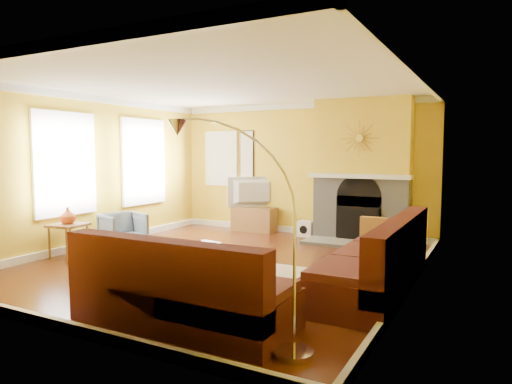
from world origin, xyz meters
The scene contains 27 objects.
floor centered at (0.00, 0.00, -0.01)m, with size 5.50×6.00×0.02m, color #602B14.
ceiling centered at (0.00, 0.00, 2.71)m, with size 5.50×6.00×0.02m, color white.
wall_back centered at (0.00, 3.01, 1.35)m, with size 5.50×0.02×2.70m, color gold.
wall_front centered at (0.00, -3.01, 1.35)m, with size 5.50×0.02×2.70m, color gold.
wall_left centered at (-2.76, 0.00, 1.35)m, with size 0.02×6.00×2.70m, color gold.
wall_right centered at (2.76, 0.00, 1.35)m, with size 0.02×6.00×2.70m, color gold.
baseboard centered at (0.00, 0.00, 0.06)m, with size 5.50×6.00×0.12m, color white, non-canonical shape.
crown_molding centered at (0.00, 0.00, 2.64)m, with size 5.50×6.00×0.12m, color white, non-canonical shape.
window_left_near centered at (-2.72, 1.30, 1.50)m, with size 0.06×1.22×1.72m, color white.
window_left_far centered at (-2.72, -0.60, 1.50)m, with size 0.06×1.22×1.72m, color white.
window_back centered at (-1.90, 2.96, 1.55)m, with size 0.82×0.06×1.22m, color white.
wall_art centered at (-1.25, 2.97, 1.60)m, with size 0.34×0.04×1.14m, color white.
fireplace centered at (1.35, 2.80, 1.35)m, with size 1.80×0.40×2.70m, color gray, non-canonical shape.
mantel centered at (1.35, 2.56, 1.25)m, with size 1.92×0.22×0.08m, color white.
hearth centered at (1.35, 2.25, 0.03)m, with size 1.80×0.70×0.06m, color gray.
sunburst centered at (1.35, 2.57, 1.95)m, with size 0.70×0.04×0.70m, color olive, non-canonical shape.
rug centered at (0.70, -0.57, 0.01)m, with size 2.40×1.80×0.02m, color beige.
sectional_sofa centered at (1.30, -0.76, 0.45)m, with size 2.90×3.88×0.90m, color #471916, non-canonical shape.
coffee_table centered at (0.16, -0.83, 0.20)m, with size 1.00×1.00×0.40m, color white, non-canonical shape.
media_console centered at (-0.95, 2.76, 0.26)m, with size 0.94×0.42×0.52m, color olive.
tv centered at (-0.95, 2.76, 0.84)m, with size 1.13×0.15×0.65m, color black.
subwoofer centered at (0.25, 2.75, 0.15)m, with size 0.30×0.30×0.30m, color white.
armchair centered at (-2.18, 0.14, 0.31)m, with size 0.67×0.69×0.63m, color slate.
side_table centered at (-2.40, -0.84, 0.28)m, with size 0.50×0.50×0.55m, color olive, non-canonical shape.
vase centered at (-2.40, -0.84, 0.68)m, with size 0.25×0.25×0.26m, color #D8591E.
book centered at (0.01, -0.73, 0.41)m, with size 0.20×0.27×0.03m, color white.
arc_lamp centered at (1.66, -2.42, 0.99)m, with size 1.28×0.36×1.98m, color silver, non-canonical shape.
Camera 1 is at (3.63, -5.79, 1.69)m, focal length 32.00 mm.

